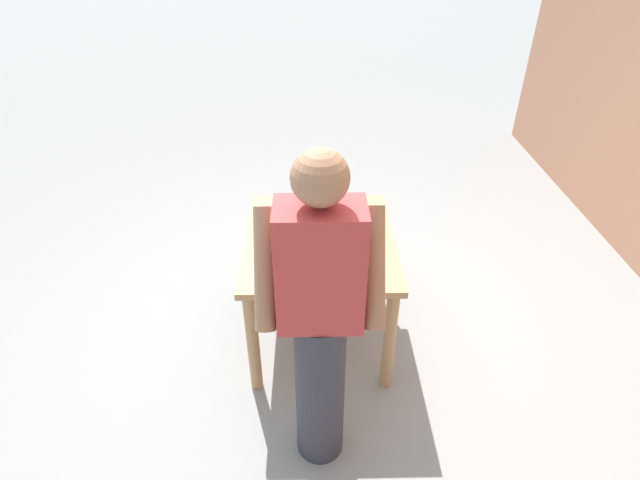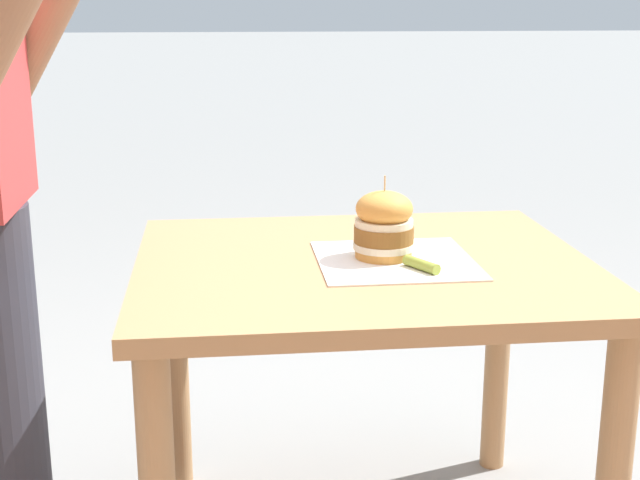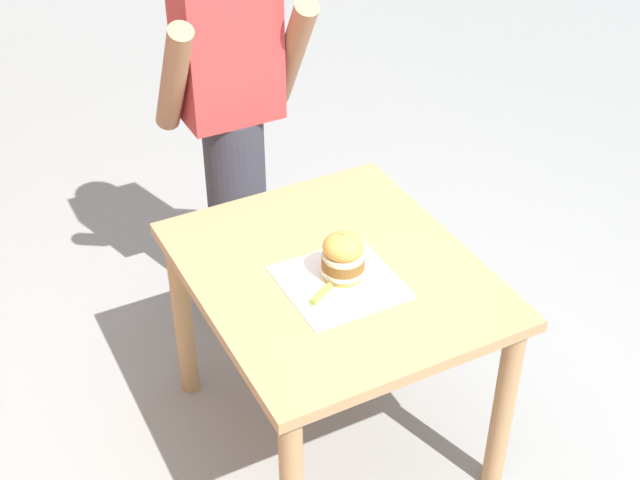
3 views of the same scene
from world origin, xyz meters
TOP-DOWN VIEW (x-y plane):
  - patio_table at (0.00, 0.00)m, footprint 0.88×1.03m
  - serving_paper at (-0.02, -0.07)m, footprint 0.35×0.35m
  - sandwich at (0.01, -0.05)m, footprint 0.14×0.14m
  - pickle_spear at (-0.10, -0.11)m, footprint 0.10×0.07m

SIDE VIEW (x-z plane):
  - patio_table at x=0.00m, z-range 0.25..1.01m
  - serving_paper at x=-0.02m, z-range 0.76..0.76m
  - pickle_spear at x=-0.10m, z-range 0.76..0.78m
  - sandwich at x=0.01m, z-range 0.74..0.93m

